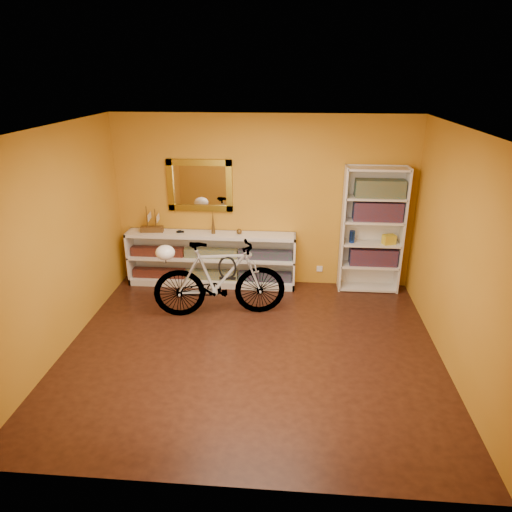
# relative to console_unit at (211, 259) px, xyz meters

# --- Properties ---
(floor) EXTENTS (4.50, 4.00, 0.01)m
(floor) POSITION_rel_console_unit_xyz_m (0.79, -1.81, -0.43)
(floor) COLOR black
(floor) RESTS_ON ground
(ceiling) EXTENTS (4.50, 4.00, 0.01)m
(ceiling) POSITION_rel_console_unit_xyz_m (0.79, -1.81, 2.18)
(ceiling) COLOR silver
(ceiling) RESTS_ON ground
(back_wall) EXTENTS (4.50, 0.01, 2.60)m
(back_wall) POSITION_rel_console_unit_xyz_m (0.79, 0.19, 0.88)
(back_wall) COLOR #B97B1B
(back_wall) RESTS_ON ground
(left_wall) EXTENTS (0.01, 4.00, 2.60)m
(left_wall) POSITION_rel_console_unit_xyz_m (-1.47, -1.81, 0.88)
(left_wall) COLOR #B97B1B
(left_wall) RESTS_ON ground
(right_wall) EXTENTS (0.01, 4.00, 2.60)m
(right_wall) POSITION_rel_console_unit_xyz_m (3.04, -1.81, 0.88)
(right_wall) COLOR #B97B1B
(right_wall) RESTS_ON ground
(gilt_mirror) EXTENTS (0.98, 0.06, 0.78)m
(gilt_mirror) POSITION_rel_console_unit_xyz_m (-0.16, 0.15, 1.12)
(gilt_mirror) COLOR olive
(gilt_mirror) RESTS_ON back_wall
(wall_socket) EXTENTS (0.09, 0.02, 0.09)m
(wall_socket) POSITION_rel_console_unit_xyz_m (1.69, 0.17, -0.17)
(wall_socket) COLOR silver
(wall_socket) RESTS_ON back_wall
(console_unit) EXTENTS (2.60, 0.35, 0.85)m
(console_unit) POSITION_rel_console_unit_xyz_m (0.00, 0.00, 0.00)
(console_unit) COLOR silver
(console_unit) RESTS_ON floor
(cd_row_lower) EXTENTS (2.50, 0.13, 0.14)m
(cd_row_lower) POSITION_rel_console_unit_xyz_m (0.00, -0.02, -0.26)
(cd_row_lower) COLOR black
(cd_row_lower) RESTS_ON console_unit
(cd_row_upper) EXTENTS (2.50, 0.13, 0.14)m
(cd_row_upper) POSITION_rel_console_unit_xyz_m (0.00, -0.02, 0.11)
(cd_row_upper) COLOR navy
(cd_row_upper) RESTS_ON console_unit
(model_ship) EXTENTS (0.35, 0.16, 0.40)m
(model_ship) POSITION_rel_console_unit_xyz_m (-0.90, 0.00, 0.63)
(model_ship) COLOR #442C13
(model_ship) RESTS_ON console_unit
(toy_car) EXTENTS (0.00, 0.00, 0.00)m
(toy_car) POSITION_rel_console_unit_xyz_m (-0.47, 0.00, 0.43)
(toy_car) COLOR black
(toy_car) RESTS_ON console_unit
(bronze_ornament) EXTENTS (0.06, 0.06, 0.36)m
(bronze_ornament) POSITION_rel_console_unit_xyz_m (0.05, 0.00, 0.60)
(bronze_ornament) COLOR brown
(bronze_ornament) RESTS_ON console_unit
(decorative_orb) EXTENTS (0.08, 0.08, 0.08)m
(decorative_orb) POSITION_rel_console_unit_xyz_m (0.44, 0.00, 0.47)
(decorative_orb) COLOR brown
(decorative_orb) RESTS_ON console_unit
(bookcase) EXTENTS (0.90, 0.30, 1.90)m
(bookcase) POSITION_rel_console_unit_xyz_m (2.42, 0.03, 0.52)
(bookcase) COLOR silver
(bookcase) RESTS_ON floor
(book_row_a) EXTENTS (0.70, 0.22, 0.26)m
(book_row_a) POSITION_rel_console_unit_xyz_m (2.47, 0.03, 0.12)
(book_row_a) COLOR maroon
(book_row_a) RESTS_ON bookcase
(book_row_b) EXTENTS (0.70, 0.22, 0.28)m
(book_row_b) POSITION_rel_console_unit_xyz_m (2.47, 0.03, 0.83)
(book_row_b) COLOR maroon
(book_row_b) RESTS_ON bookcase
(book_row_c) EXTENTS (0.70, 0.22, 0.25)m
(book_row_c) POSITION_rel_console_unit_xyz_m (2.47, 0.03, 1.16)
(book_row_c) COLOR #1B555F
(book_row_c) RESTS_ON bookcase
(travel_mug) EXTENTS (0.08, 0.08, 0.18)m
(travel_mug) POSITION_rel_console_unit_xyz_m (2.13, 0.01, 0.43)
(travel_mug) COLOR navy
(travel_mug) RESTS_ON bookcase
(red_tin) EXTENTS (0.18, 0.18, 0.19)m
(red_tin) POSITION_rel_console_unit_xyz_m (2.22, 0.06, 1.14)
(red_tin) COLOR maroon
(red_tin) RESTS_ON bookcase
(yellow_bag) EXTENTS (0.21, 0.17, 0.14)m
(yellow_bag) POSITION_rel_console_unit_xyz_m (2.67, -0.01, 0.41)
(yellow_bag) COLOR gold
(yellow_bag) RESTS_ON bookcase
(bicycle) EXTENTS (0.77, 1.88, 1.07)m
(bicycle) POSITION_rel_console_unit_xyz_m (0.28, -0.96, 0.11)
(bicycle) COLOR silver
(bicycle) RESTS_ON floor
(helmet) EXTENTS (0.26, 0.25, 0.19)m
(helmet) POSITION_rel_console_unit_xyz_m (-0.40, -1.08, 0.52)
(helmet) COLOR white
(helmet) RESTS_ON bicycle
(u_lock) EXTENTS (0.25, 0.03, 0.25)m
(u_lock) POSITION_rel_console_unit_xyz_m (0.39, -0.94, 0.27)
(u_lock) COLOR black
(u_lock) RESTS_ON bicycle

